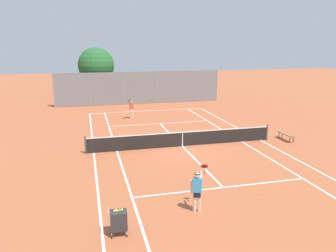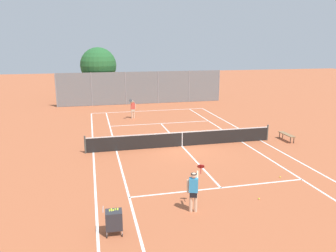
{
  "view_description": "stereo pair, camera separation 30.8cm",
  "coord_description": "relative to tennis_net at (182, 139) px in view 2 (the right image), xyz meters",
  "views": [
    {
      "loc": [
        -5.77,
        -19.01,
        6.23
      ],
      "look_at": [
        -0.56,
        1.5,
        1.0
      ],
      "focal_mm": 35.0,
      "sensor_mm": 36.0,
      "label": 1
    },
    {
      "loc": [
        -5.47,
        -19.08,
        6.23
      ],
      "look_at": [
        -0.56,
        1.5,
        1.0
      ],
      "focal_mm": 35.0,
      "sensor_mm": 36.0,
      "label": 2
    }
  ],
  "objects": [
    {
      "name": "loose_tennis_ball_3",
      "position": [
        1.0,
        1.18,
        -0.48
      ],
      "size": [
        0.07,
        0.07,
        0.07
      ],
      "primitive_type": "sphere",
      "color": "#D1DB33",
      "rests_on": "ground"
    },
    {
      "name": "ground_plane",
      "position": [
        0.0,
        0.0,
        -0.51
      ],
      "size": [
        120.0,
        120.0,
        0.0
      ],
      "primitive_type": "plane",
      "color": "#B25B38"
    },
    {
      "name": "loose_tennis_ball_1",
      "position": [
        1.1,
        -7.83,
        -0.48
      ],
      "size": [
        0.07,
        0.07,
        0.07
      ],
      "primitive_type": "sphere",
      "color": "#D1DB33",
      "rests_on": "ground"
    },
    {
      "name": "player_far_left",
      "position": [
        -1.95,
        8.87,
        0.42
      ],
      "size": [
        0.65,
        0.75,
        1.77
      ],
      "color": "beige",
      "rests_on": "ground"
    },
    {
      "name": "tree_behind_left",
      "position": [
        -4.38,
        18.24,
        3.44
      ],
      "size": [
        3.94,
        3.94,
        6.04
      ],
      "color": "brown",
      "rests_on": "ground"
    },
    {
      "name": "loose_tennis_ball_2",
      "position": [
        3.24,
        -5.98,
        -0.48
      ],
      "size": [
        0.07,
        0.07,
        0.07
      ],
      "primitive_type": "sphere",
      "color": "#D1DB33",
      "rests_on": "ground"
    },
    {
      "name": "ball_cart",
      "position": [
        -4.94,
        -9.02,
        0.02
      ],
      "size": [
        0.65,
        0.52,
        0.96
      ],
      "color": "#2D2D33",
      "rests_on": "ground"
    },
    {
      "name": "player_near_side",
      "position": [
        -1.87,
        -8.16,
        0.42
      ],
      "size": [
        0.83,
        0.69,
        1.77
      ],
      "color": "beige",
      "rests_on": "ground"
    },
    {
      "name": "court_line_markings",
      "position": [
        0.0,
        0.0,
        -0.51
      ],
      "size": [
        11.1,
        23.9,
        0.01
      ],
      "color": "white",
      "rests_on": "ground"
    },
    {
      "name": "back_fence",
      "position": [
        0.0,
        16.0,
        1.25
      ],
      "size": [
        17.88,
        0.08,
        3.51
      ],
      "color": "gray",
      "rests_on": "ground"
    },
    {
      "name": "loose_tennis_ball_0",
      "position": [
        -1.09,
        1.45,
        -0.48
      ],
      "size": [
        0.07,
        0.07,
        0.07
      ],
      "primitive_type": "sphere",
      "color": "#D1DB33",
      "rests_on": "ground"
    },
    {
      "name": "courtside_bench",
      "position": [
        7.16,
        -0.4,
        -0.1
      ],
      "size": [
        0.36,
        1.5,
        0.47
      ],
      "color": "olive",
      "rests_on": "ground"
    },
    {
      "name": "tennis_net",
      "position": [
        0.0,
        0.0,
        0.0
      ],
      "size": [
        12.0,
        0.1,
        1.07
      ],
      "color": "#474C47",
      "rests_on": "ground"
    }
  ]
}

